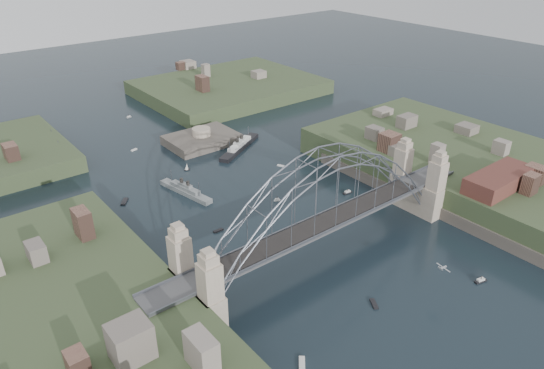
{
  "coord_description": "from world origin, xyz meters",
  "views": [
    {
      "loc": [
        -64.63,
        -63.18,
        64.21
      ],
      "look_at": [
        0.0,
        18.0,
        10.0
      ],
      "focal_mm": 33.03,
      "sensor_mm": 36.0,
      "label": 1
    }
  ],
  "objects_px": {
    "wharf_shed": "(500,180)",
    "fort_island": "(202,145)",
    "naval_cruiser_near": "(185,191)",
    "ocean_liner": "(240,146)",
    "bridge": "(326,206)",
    "naval_cruiser_far": "(57,149)"
  },
  "relations": [
    {
      "from": "fort_island",
      "to": "naval_cruiser_far",
      "type": "bearing_deg",
      "value": 149.56
    },
    {
      "from": "wharf_shed",
      "to": "fort_island",
      "type": "bearing_deg",
      "value": 110.85
    },
    {
      "from": "wharf_shed",
      "to": "naval_cruiser_far",
      "type": "distance_m",
      "value": 128.94
    },
    {
      "from": "fort_island",
      "to": "naval_cruiser_far",
      "type": "distance_m",
      "value": 45.57
    },
    {
      "from": "fort_island",
      "to": "ocean_liner",
      "type": "height_order",
      "value": "fort_island"
    },
    {
      "from": "bridge",
      "to": "naval_cruiser_far",
      "type": "bearing_deg",
      "value": 106.33
    },
    {
      "from": "bridge",
      "to": "naval_cruiser_far",
      "type": "distance_m",
      "value": 97.65
    },
    {
      "from": "fort_island",
      "to": "naval_cruiser_near",
      "type": "relative_size",
      "value": 1.18
    },
    {
      "from": "naval_cruiser_near",
      "to": "bridge",
      "type": "bearing_deg",
      "value": -77.7
    },
    {
      "from": "bridge",
      "to": "fort_island",
      "type": "distance_m",
      "value": 72.14
    },
    {
      "from": "naval_cruiser_near",
      "to": "wharf_shed",
      "type": "bearing_deg",
      "value": -47.01
    },
    {
      "from": "fort_island",
      "to": "naval_cruiser_near",
      "type": "bearing_deg",
      "value": -128.83
    },
    {
      "from": "fort_island",
      "to": "naval_cruiser_far",
      "type": "height_order",
      "value": "naval_cruiser_far"
    },
    {
      "from": "naval_cruiser_near",
      "to": "naval_cruiser_far",
      "type": "xyz_separation_m",
      "value": [
        -17.82,
        49.73,
        0.09
      ]
    },
    {
      "from": "wharf_shed",
      "to": "naval_cruiser_far",
      "type": "height_order",
      "value": "wharf_shed"
    },
    {
      "from": "fort_island",
      "to": "ocean_liner",
      "type": "relative_size",
      "value": 1.02
    },
    {
      "from": "bridge",
      "to": "ocean_liner",
      "type": "bearing_deg",
      "value": 71.91
    },
    {
      "from": "naval_cruiser_near",
      "to": "naval_cruiser_far",
      "type": "bearing_deg",
      "value": 109.71
    },
    {
      "from": "ocean_liner",
      "to": "naval_cruiser_far",
      "type": "bearing_deg",
      "value": 143.62
    },
    {
      "from": "wharf_shed",
      "to": "ocean_liner",
      "type": "xyz_separation_m",
      "value": [
        -24.79,
        72.83,
        -9.13
      ]
    },
    {
      "from": "fort_island",
      "to": "ocean_liner",
      "type": "distance_m",
      "value": 13.35
    },
    {
      "from": "bridge",
      "to": "naval_cruiser_near",
      "type": "bearing_deg",
      "value": 102.3
    }
  ]
}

